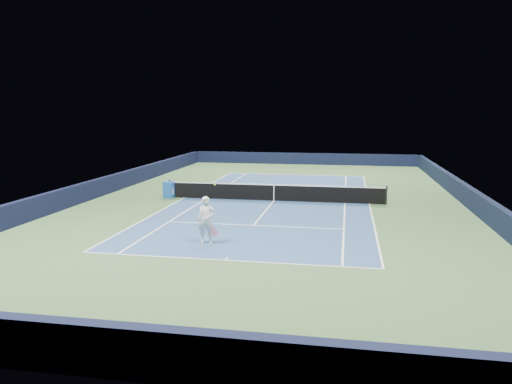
# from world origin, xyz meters

# --- Properties ---
(ground) EXTENTS (40.00, 40.00, 0.00)m
(ground) POSITION_xyz_m (0.00, 0.00, 0.00)
(ground) COLOR #395A31
(ground) RESTS_ON ground
(wall_far) EXTENTS (22.00, 0.35, 1.10)m
(wall_far) POSITION_xyz_m (0.00, 19.82, 0.55)
(wall_far) COLOR black
(wall_far) RESTS_ON ground
(wall_near) EXTENTS (22.00, 0.35, 1.10)m
(wall_near) POSITION_xyz_m (0.00, -19.82, 0.55)
(wall_near) COLOR #111633
(wall_near) RESTS_ON ground
(wall_right) EXTENTS (0.35, 40.00, 1.10)m
(wall_right) POSITION_xyz_m (10.82, 0.00, 0.55)
(wall_right) COLOR black
(wall_right) RESTS_ON ground
(wall_left) EXTENTS (0.35, 40.00, 1.10)m
(wall_left) POSITION_xyz_m (-10.82, 0.00, 0.55)
(wall_left) COLOR black
(wall_left) RESTS_ON ground
(court_surface) EXTENTS (10.97, 23.77, 0.01)m
(court_surface) POSITION_xyz_m (0.00, 0.00, 0.00)
(court_surface) COLOR navy
(court_surface) RESTS_ON ground
(baseline_far) EXTENTS (10.97, 0.08, 0.00)m
(baseline_far) POSITION_xyz_m (0.00, 11.88, 0.01)
(baseline_far) COLOR white
(baseline_far) RESTS_ON ground
(baseline_near) EXTENTS (10.97, 0.08, 0.00)m
(baseline_near) POSITION_xyz_m (0.00, -11.88, 0.01)
(baseline_near) COLOR white
(baseline_near) RESTS_ON ground
(sideline_doubles_right) EXTENTS (0.08, 23.77, 0.00)m
(sideline_doubles_right) POSITION_xyz_m (5.49, 0.00, 0.01)
(sideline_doubles_right) COLOR white
(sideline_doubles_right) RESTS_ON ground
(sideline_doubles_left) EXTENTS (0.08, 23.77, 0.00)m
(sideline_doubles_left) POSITION_xyz_m (-5.49, 0.00, 0.01)
(sideline_doubles_left) COLOR white
(sideline_doubles_left) RESTS_ON ground
(sideline_singles_right) EXTENTS (0.08, 23.77, 0.00)m
(sideline_singles_right) POSITION_xyz_m (4.12, 0.00, 0.01)
(sideline_singles_right) COLOR white
(sideline_singles_right) RESTS_ON ground
(sideline_singles_left) EXTENTS (0.08, 23.77, 0.00)m
(sideline_singles_left) POSITION_xyz_m (-4.12, 0.00, 0.01)
(sideline_singles_left) COLOR white
(sideline_singles_left) RESTS_ON ground
(service_line_far) EXTENTS (8.23, 0.08, 0.00)m
(service_line_far) POSITION_xyz_m (0.00, 6.40, 0.01)
(service_line_far) COLOR white
(service_line_far) RESTS_ON ground
(service_line_near) EXTENTS (8.23, 0.08, 0.00)m
(service_line_near) POSITION_xyz_m (0.00, -6.40, 0.01)
(service_line_near) COLOR white
(service_line_near) RESTS_ON ground
(center_service_line) EXTENTS (0.08, 12.80, 0.00)m
(center_service_line) POSITION_xyz_m (0.00, 0.00, 0.01)
(center_service_line) COLOR white
(center_service_line) RESTS_ON ground
(center_mark_far) EXTENTS (0.08, 0.30, 0.00)m
(center_mark_far) POSITION_xyz_m (0.00, 11.73, 0.01)
(center_mark_far) COLOR white
(center_mark_far) RESTS_ON ground
(center_mark_near) EXTENTS (0.08, 0.30, 0.00)m
(center_mark_near) POSITION_xyz_m (0.00, -11.73, 0.01)
(center_mark_near) COLOR white
(center_mark_near) RESTS_ON ground
(tennis_net) EXTENTS (12.90, 0.10, 1.07)m
(tennis_net) POSITION_xyz_m (0.00, 0.00, 0.50)
(tennis_net) COLOR black
(tennis_net) RESTS_ON ground
(sponsor_cube) EXTENTS (0.68, 0.63, 0.98)m
(sponsor_cube) POSITION_xyz_m (-6.40, -0.11, 0.49)
(sponsor_cube) COLOR #1D56AE
(sponsor_cube) RESTS_ON ground
(tennis_player) EXTENTS (0.86, 1.31, 2.25)m
(tennis_player) POSITION_xyz_m (-1.28, -9.76, 0.95)
(tennis_player) COLOR white
(tennis_player) RESTS_ON ground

